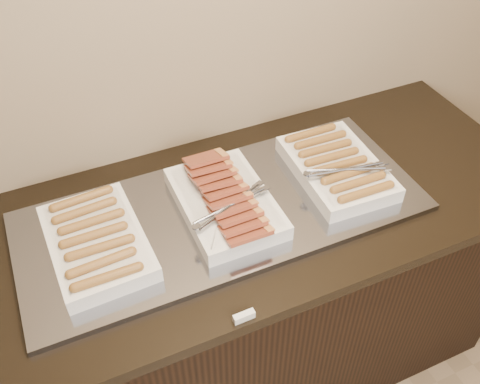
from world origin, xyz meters
name	(u,v)px	position (x,y,z in m)	size (l,w,h in m)	color
counter	(225,302)	(0.00, 2.13, 0.45)	(2.06, 0.76, 0.90)	black
warming_tray	(223,212)	(0.00, 2.13, 0.91)	(1.20, 0.50, 0.02)	gray
dish_left	(97,241)	(-0.37, 2.13, 0.95)	(0.26, 0.38, 0.07)	white
dish_center	(225,201)	(0.01, 2.13, 0.95)	(0.27, 0.40, 0.10)	white
dish_right	(337,167)	(0.39, 2.13, 0.95)	(0.28, 0.39, 0.08)	white
label_holder	(244,317)	(-0.09, 1.77, 0.91)	(0.06, 0.02, 0.02)	white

